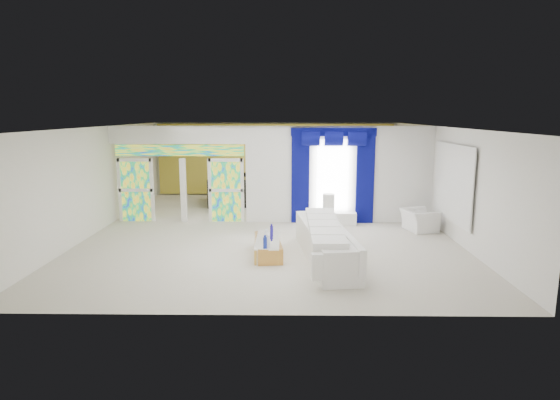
{
  "coord_description": "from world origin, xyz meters",
  "views": [
    {
      "loc": [
        0.48,
        -13.42,
        3.37
      ],
      "look_at": [
        0.3,
        -1.2,
        1.1
      ],
      "focal_mm": 29.9,
      "sensor_mm": 36.0,
      "label": 1
    }
  ],
  "objects_px": {
    "console_table": "(338,218)",
    "armchair": "(419,220)",
    "grand_piano": "(230,190)",
    "white_sofa": "(325,243)",
    "coffee_table": "(268,247)"
  },
  "relations": [
    {
      "from": "armchair",
      "to": "grand_piano",
      "type": "relative_size",
      "value": 0.47
    },
    {
      "from": "console_table",
      "to": "armchair",
      "type": "xyz_separation_m",
      "value": [
        2.28,
        -0.77,
        0.13
      ]
    },
    {
      "from": "grand_piano",
      "to": "white_sofa",
      "type": "bearing_deg",
      "value": -71.44
    },
    {
      "from": "console_table",
      "to": "grand_piano",
      "type": "height_order",
      "value": "grand_piano"
    },
    {
      "from": "console_table",
      "to": "armchair",
      "type": "bearing_deg",
      "value": -18.58
    },
    {
      "from": "coffee_table",
      "to": "armchair",
      "type": "xyz_separation_m",
      "value": [
        4.32,
        2.43,
        0.12
      ]
    },
    {
      "from": "white_sofa",
      "to": "coffee_table",
      "type": "xyz_separation_m",
      "value": [
        -1.35,
        0.3,
        -0.18
      ]
    },
    {
      "from": "coffee_table",
      "to": "console_table",
      "type": "xyz_separation_m",
      "value": [
        2.04,
        3.2,
        -0.0
      ]
    },
    {
      "from": "white_sofa",
      "to": "coffee_table",
      "type": "relative_size",
      "value": 2.31
    },
    {
      "from": "coffee_table",
      "to": "grand_piano",
      "type": "bearing_deg",
      "value": 104.55
    },
    {
      "from": "coffee_table",
      "to": "console_table",
      "type": "relative_size",
      "value": 1.54
    },
    {
      "from": "white_sofa",
      "to": "coffee_table",
      "type": "bearing_deg",
      "value": 160.93
    },
    {
      "from": "armchair",
      "to": "console_table",
      "type": "bearing_deg",
      "value": 57.64
    },
    {
      "from": "armchair",
      "to": "white_sofa",
      "type": "bearing_deg",
      "value": 118.86
    },
    {
      "from": "white_sofa",
      "to": "coffee_table",
      "type": "height_order",
      "value": "white_sofa"
    }
  ]
}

